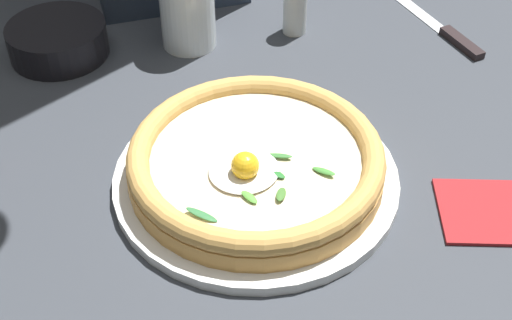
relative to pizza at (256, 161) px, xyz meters
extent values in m
cube|color=#353A41|center=(-0.01, -0.01, -0.05)|extent=(2.40, 2.40, 0.03)
cylinder|color=white|center=(0.00, 0.00, -0.03)|extent=(0.30, 0.30, 0.01)
cylinder|color=#DB9F4F|center=(0.00, 0.00, -0.01)|extent=(0.27, 0.27, 0.02)
torus|color=tan|center=(0.00, 0.00, 0.01)|extent=(0.27, 0.27, 0.02)
cylinder|color=#F8E3B9|center=(0.00, 0.00, 0.00)|extent=(0.22, 0.22, 0.00)
ellipsoid|color=white|center=(0.02, 0.01, 0.01)|extent=(0.07, 0.07, 0.01)
sphere|color=yellow|center=(0.03, 0.02, 0.02)|extent=(0.03, 0.03, 0.03)
ellipsoid|color=#31713D|center=(0.09, 0.04, 0.01)|extent=(0.02, 0.03, 0.01)
ellipsoid|color=#3B7C38|center=(-0.02, 0.01, 0.01)|extent=(0.02, 0.03, 0.01)
ellipsoid|color=#549E3A|center=(0.04, 0.04, 0.01)|extent=(0.01, 0.02, 0.00)
ellipsoid|color=#459139|center=(-0.04, 0.06, 0.01)|extent=(0.02, 0.03, 0.01)
ellipsoid|color=#25712A|center=(0.00, 0.03, 0.01)|extent=(0.02, 0.03, 0.01)
ellipsoid|color=#40732E|center=(0.01, 0.06, 0.01)|extent=(0.02, 0.02, 0.01)
cylinder|color=black|center=(0.06, -0.35, -0.01)|extent=(0.13, 0.13, 0.04)
cube|color=silver|center=(-0.40, -0.16, -0.03)|extent=(0.05, 0.16, 0.00)
cube|color=black|center=(-0.38, -0.05, -0.03)|extent=(0.03, 0.08, 0.01)
cylinder|color=silver|center=(-0.09, -0.27, 0.03)|extent=(0.07, 0.07, 0.11)
cylinder|color=#B62E2C|center=(-0.09, -0.27, 0.00)|extent=(0.07, 0.07, 0.06)
cube|color=maroon|center=(-0.18, 0.19, -0.03)|extent=(0.17, 0.16, 0.01)
cylinder|color=silver|center=(-0.22, -0.21, 0.01)|extent=(0.03, 0.03, 0.07)
camera|label=1|loc=(0.32, 0.43, 0.49)|focal=49.48mm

